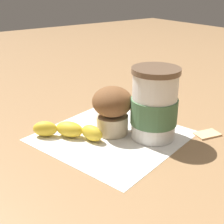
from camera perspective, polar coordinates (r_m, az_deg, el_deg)
name	(u,v)px	position (r m, az deg, el deg)	size (l,w,h in m)	color
ground_plane	(112,136)	(0.63, 0.00, -4.43)	(3.00, 3.00, 0.00)	#936D47
paper_napkin	(112,136)	(0.63, 0.00, -4.37)	(0.26, 0.26, 0.00)	white
coffee_cup	(154,105)	(0.61, 7.73, 1.21)	(0.09, 0.09, 0.14)	white
muffin	(112,108)	(0.62, 0.05, 0.71)	(0.08, 0.08, 0.10)	beige
banana	(69,130)	(0.63, -7.91, -3.31)	(0.11, 0.12, 0.03)	gold
sugar_packet	(207,133)	(0.67, 17.03, -3.75)	(0.05, 0.03, 0.01)	#E0B27F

